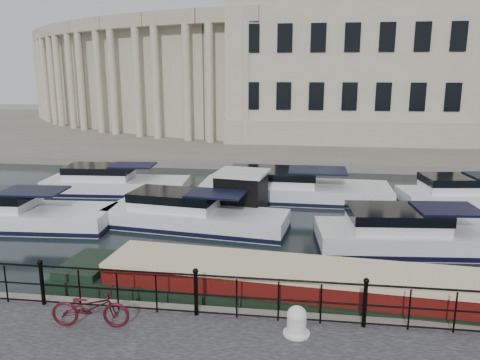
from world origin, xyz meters
name	(u,v)px	position (x,y,z in m)	size (l,w,h in m)	color
ground_plane	(214,294)	(0.00, 0.00, 0.00)	(160.00, 160.00, 0.00)	black
far_bank	(281,130)	(0.00, 39.00, 0.28)	(120.00, 42.00, 0.55)	#6B665B
railing	(196,290)	(0.00, -2.25, 1.20)	(24.14, 0.14, 1.22)	black
civic_building	(270,66)	(-1.00, 34.71, 7.04)	(53.55, 31.84, 16.85)	#ADA38C
bicycle	(90,307)	(-2.32, -3.10, 1.03)	(0.64, 1.83, 0.96)	#450C13
mooring_bollard	(297,321)	(2.45, -2.79, 0.87)	(0.61, 0.61, 0.69)	silver
narrowboat	(344,300)	(3.71, -0.59, 0.37)	(16.76, 3.46, 1.60)	black
harbour_hut	(242,197)	(-0.18, 7.50, 0.95)	(3.31, 2.89, 2.18)	#6B665B
cabin_cruisers	(241,206)	(-0.27, 8.12, 0.37)	(28.07, 9.75, 1.99)	white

